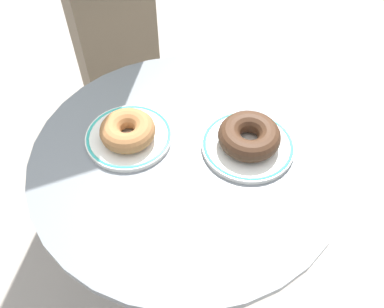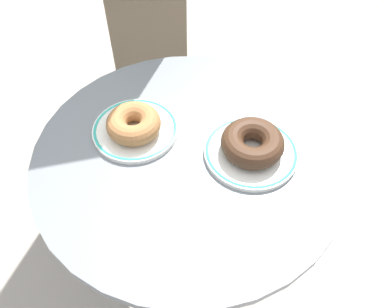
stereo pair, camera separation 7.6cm
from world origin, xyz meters
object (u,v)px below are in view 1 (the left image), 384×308
object	(u,v)px
plate_left	(129,136)
donut_chocolate	(249,136)
plate_right	(248,145)
donut_cinnamon	(128,130)
cafe_table	(188,215)

from	to	relation	value
plate_left	donut_chocolate	distance (m)	0.24
donut_chocolate	plate_right	bearing A→B (deg)	-172.87
donut_cinnamon	donut_chocolate	distance (m)	0.24
donut_cinnamon	donut_chocolate	size ratio (longest dim) A/B	0.90
plate_left	plate_right	bearing A→B (deg)	-0.59
plate_left	donut_cinnamon	world-z (taller)	donut_cinnamon
plate_left	plate_right	size ratio (longest dim) A/B	0.96
cafe_table	plate_left	world-z (taller)	plate_left
plate_right	donut_cinnamon	distance (m)	0.24
plate_right	donut_chocolate	distance (m)	0.03
cafe_table	donut_cinnamon	xyz separation A→B (m)	(-0.12, 0.02, 0.27)
plate_right	plate_left	bearing A→B (deg)	179.41
plate_right	donut_cinnamon	bearing A→B (deg)	-178.72
donut_cinnamon	plate_left	bearing A→B (deg)	104.55
plate_left	plate_right	distance (m)	0.24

